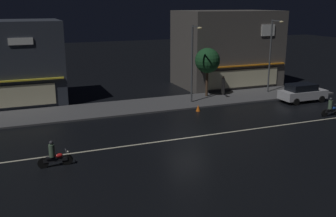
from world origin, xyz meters
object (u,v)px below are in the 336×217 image
at_px(parked_car_near_kerb, 302,92).
at_px(traffic_cone, 198,108).
at_px(streetlamp_mid, 272,50).
at_px(motorcycle_following, 54,156).
at_px(motorcycle_opposite_lane, 331,108).
at_px(streetlamp_west, 193,58).
at_px(pedestrian_on_sidewalk, 223,86).

distance_m(parked_car_near_kerb, traffic_cone, 10.28).
bearing_deg(parked_car_near_kerb, traffic_cone, -3.22).
bearing_deg(streetlamp_mid, traffic_cone, -160.52).
xyz_separation_m(motorcycle_following, traffic_cone, (12.41, 7.47, -0.36)).
bearing_deg(parked_car_near_kerb, motorcycle_following, 16.94).
bearing_deg(traffic_cone, streetlamp_mid, 19.48).
bearing_deg(motorcycle_opposite_lane, streetlamp_west, 143.92).
height_order(streetlamp_west, traffic_cone, streetlamp_west).
bearing_deg(streetlamp_west, motorcycle_following, -142.87).
height_order(motorcycle_following, traffic_cone, motorcycle_following).
height_order(parked_car_near_kerb, motorcycle_opposite_lane, parked_car_near_kerb).
bearing_deg(motorcycle_opposite_lane, motorcycle_following, -168.55).
distance_m(streetlamp_west, motorcycle_opposite_lane, 11.99).
distance_m(streetlamp_mid, motorcycle_opposite_lane, 9.36).
bearing_deg(streetlamp_west, traffic_cone, -104.11).
distance_m(parked_car_near_kerb, motorcycle_opposite_lane, 4.79).
height_order(parked_car_near_kerb, traffic_cone, parked_car_near_kerb).
distance_m(motorcycle_following, motorcycle_opposite_lane, 21.69).
distance_m(pedestrian_on_sidewalk, traffic_cone, 6.32).
xyz_separation_m(parked_car_near_kerb, motorcycle_opposite_lane, (-1.08, -4.66, -0.24)).
height_order(parked_car_near_kerb, motorcycle_following, parked_car_near_kerb).
height_order(pedestrian_on_sidewalk, motorcycle_following, pedestrian_on_sidewalk).
bearing_deg(streetlamp_mid, motorcycle_opposite_lane, -92.18).
relative_size(streetlamp_mid, traffic_cone, 12.88).
relative_size(pedestrian_on_sidewalk, motorcycle_opposite_lane, 0.95).
relative_size(motorcycle_following, traffic_cone, 3.45).
bearing_deg(motorcycle_following, parked_car_near_kerb, -160.28).
bearing_deg(parked_car_near_kerb, streetlamp_mid, -79.13).
bearing_deg(streetlamp_mid, parked_car_near_kerb, -79.13).
distance_m(streetlamp_mid, parked_car_near_kerb, 5.29).
height_order(pedestrian_on_sidewalk, motorcycle_opposite_lane, pedestrian_on_sidewalk).
bearing_deg(parked_car_near_kerb, pedestrian_on_sidewalk, -40.53).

